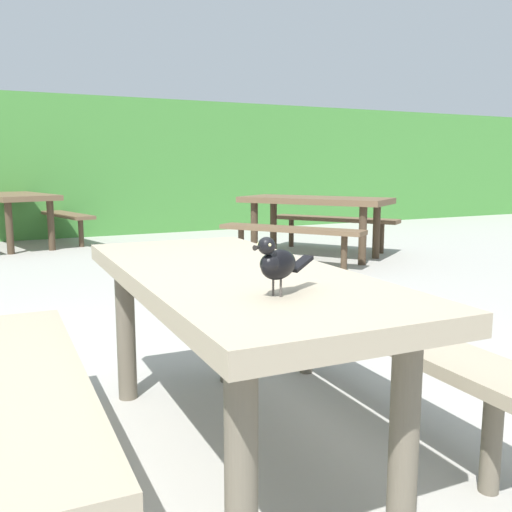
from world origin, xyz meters
The scene contains 6 objects.
ground_plane centered at (0.00, 0.00, 0.00)m, with size 60.00×60.00×0.00m, color #A3A099.
hedge_wall centered at (0.00, 8.52, 1.10)m, with size 28.00×2.29×2.20m, color #428438.
picnic_table_foreground centered at (0.20, 0.08, 0.56)m, with size 1.73×1.82×0.74m.
bird_grackle centered at (0.13, -0.40, 0.84)m, with size 0.27×0.15×0.18m.
picnic_table_mid_left centered at (3.11, 4.07, 0.56)m, with size 2.36×2.36×0.74m.
picnic_table_mid_right centered at (-0.14, 6.76, 0.56)m, with size 2.02×2.04×0.74m.
Camera 1 is at (-0.67, -1.86, 1.13)m, focal length 40.09 mm.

